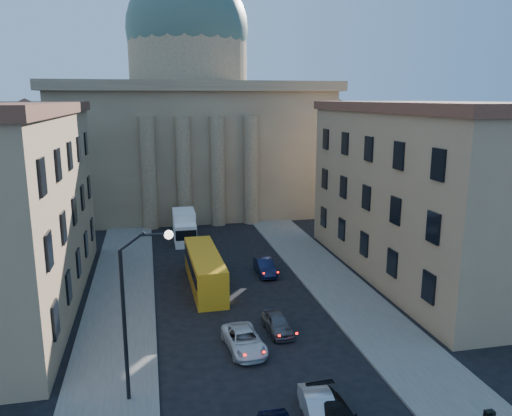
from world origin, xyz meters
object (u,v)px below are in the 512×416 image
(street_lamp, at_px, (134,302))
(city_bus, at_px, (205,268))
(car_right_near, at_px, (320,410))
(box_truck, at_px, (185,228))

(street_lamp, relative_size, city_bus, 0.87)
(car_right_near, relative_size, box_truck, 0.67)
(street_lamp, xyz_separation_m, city_bus, (5.03, 14.91, -3.76))
(street_lamp, distance_m, city_bus, 16.18)
(city_bus, relative_size, box_truck, 1.74)
(street_lamp, height_order, city_bus, street_lamp)
(street_lamp, relative_size, car_right_near, 2.25)
(city_bus, bearing_deg, car_right_near, -80.87)
(city_bus, bearing_deg, box_truck, 91.66)
(box_truck, bearing_deg, street_lamp, -97.71)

